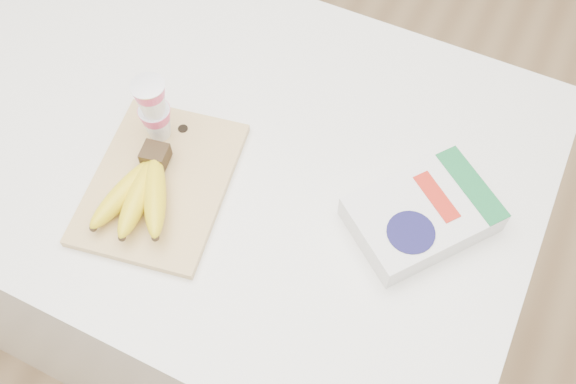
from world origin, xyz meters
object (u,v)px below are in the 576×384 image
Objects in this scene: table at (226,245)px; cutting_board at (161,183)px; yogurt_stack at (154,109)px; cereal_box at (422,215)px; bananas at (140,192)px.

cutting_board is (-0.01, -0.14, 0.51)m from table.
yogurt_stack is 0.49× the size of cereal_box.
yogurt_stack is at bearing -143.96° from table.
table is at bearing 36.04° from yogurt_stack.
yogurt_stack is (-0.07, -0.05, 0.60)m from table.
cereal_box is at bearing -0.53° from table.
cereal_box is (0.47, 0.14, 0.02)m from cutting_board.
bananas is 0.51m from cereal_box.
cereal_box reaches higher than table.
yogurt_stack reaches higher than table.
table is 4.44× the size of cereal_box.
cutting_board is at bearing -59.29° from yogurt_stack.
table is 0.61m from yogurt_stack.
bananas is at bearing -121.50° from cereal_box.
table is 3.95× the size of cutting_board.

